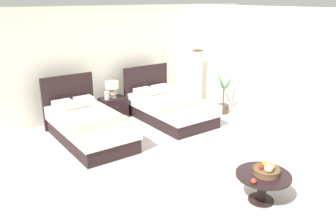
{
  "coord_description": "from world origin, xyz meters",
  "views": [
    {
      "loc": [
        -3.56,
        -4.17,
        2.75
      ],
      "look_at": [
        0.0,
        0.52,
        0.78
      ],
      "focal_mm": 36.35,
      "sensor_mm": 36.0,
      "label": 1
    }
  ],
  "objects_px": {
    "bed_near_corner": "(169,108)",
    "vase": "(107,95)",
    "coffee_table": "(263,181)",
    "floor_lamp_corner": "(197,77)",
    "table_lamp": "(112,87)",
    "potted_palm": "(223,103)",
    "nightstand": "(114,108)",
    "loose_apple": "(254,181)",
    "bed_near_window": "(88,126)",
    "fruit_bowl": "(267,170)"
  },
  "relations": [
    {
      "from": "vase",
      "to": "loose_apple",
      "type": "height_order",
      "value": "vase"
    },
    {
      "from": "vase",
      "to": "loose_apple",
      "type": "bearing_deg",
      "value": -92.1
    },
    {
      "from": "table_lamp",
      "to": "bed_near_corner",
      "type": "bearing_deg",
      "value": -42.86
    },
    {
      "from": "table_lamp",
      "to": "potted_palm",
      "type": "relative_size",
      "value": 0.4
    },
    {
      "from": "coffee_table",
      "to": "potted_palm",
      "type": "bearing_deg",
      "value": 52.1
    },
    {
      "from": "nightstand",
      "to": "floor_lamp_corner",
      "type": "xyz_separation_m",
      "value": [
        2.41,
        -0.25,
        0.47
      ]
    },
    {
      "from": "coffee_table",
      "to": "floor_lamp_corner",
      "type": "bearing_deg",
      "value": 59.22
    },
    {
      "from": "nightstand",
      "to": "loose_apple",
      "type": "height_order",
      "value": "same"
    },
    {
      "from": "bed_near_corner",
      "to": "table_lamp",
      "type": "xyz_separation_m",
      "value": [
        -0.97,
        0.9,
        0.46
      ]
    },
    {
      "from": "potted_palm",
      "to": "fruit_bowl",
      "type": "bearing_deg",
      "value": -127.43
    },
    {
      "from": "bed_near_window",
      "to": "bed_near_corner",
      "type": "distance_m",
      "value": 2.02
    },
    {
      "from": "nightstand",
      "to": "loose_apple",
      "type": "relative_size",
      "value": 7.94
    },
    {
      "from": "loose_apple",
      "to": "nightstand",
      "type": "bearing_deg",
      "value": 85.63
    },
    {
      "from": "bed_near_window",
      "to": "vase",
      "type": "relative_size",
      "value": 11.3
    },
    {
      "from": "loose_apple",
      "to": "floor_lamp_corner",
      "type": "bearing_deg",
      "value": 56.65
    },
    {
      "from": "nightstand",
      "to": "vase",
      "type": "relative_size",
      "value": 3.04
    },
    {
      "from": "bed_near_corner",
      "to": "loose_apple",
      "type": "xyz_separation_m",
      "value": [
        -1.31,
        -3.55,
        0.17
      ]
    },
    {
      "from": "table_lamp",
      "to": "loose_apple",
      "type": "bearing_deg",
      "value": -94.35
    },
    {
      "from": "vase",
      "to": "loose_apple",
      "type": "relative_size",
      "value": 2.62
    },
    {
      "from": "bed_near_window",
      "to": "nightstand",
      "type": "xyz_separation_m",
      "value": [
        1.05,
        0.89,
        -0.06
      ]
    },
    {
      "from": "bed_near_corner",
      "to": "floor_lamp_corner",
      "type": "distance_m",
      "value": 1.63
    },
    {
      "from": "vase",
      "to": "coffee_table",
      "type": "bearing_deg",
      "value": -88.04
    },
    {
      "from": "bed_near_corner",
      "to": "vase",
      "type": "xyz_separation_m",
      "value": [
        -1.15,
        0.84,
        0.31
      ]
    },
    {
      "from": "bed_near_window",
      "to": "loose_apple",
      "type": "xyz_separation_m",
      "value": [
        0.71,
        -3.54,
        0.15
      ]
    },
    {
      "from": "bed_near_window",
      "to": "nightstand",
      "type": "bearing_deg",
      "value": 40.36
    },
    {
      "from": "loose_apple",
      "to": "coffee_table",
      "type": "bearing_deg",
      "value": 14.54
    },
    {
      "from": "table_lamp",
      "to": "loose_apple",
      "type": "xyz_separation_m",
      "value": [
        -0.34,
        -4.45,
        -0.29
      ]
    },
    {
      "from": "floor_lamp_corner",
      "to": "bed_near_window",
      "type": "bearing_deg",
      "value": -169.5
    },
    {
      "from": "nightstand",
      "to": "fruit_bowl",
      "type": "height_order",
      "value": "fruit_bowl"
    },
    {
      "from": "coffee_table",
      "to": "potted_palm",
      "type": "height_order",
      "value": "potted_palm"
    },
    {
      "from": "coffee_table",
      "to": "loose_apple",
      "type": "distance_m",
      "value": 0.35
    },
    {
      "from": "loose_apple",
      "to": "floor_lamp_corner",
      "type": "distance_m",
      "value": 5.01
    },
    {
      "from": "bed_near_window",
      "to": "fruit_bowl",
      "type": "xyz_separation_m",
      "value": [
        1.03,
        -3.5,
        0.18
      ]
    },
    {
      "from": "loose_apple",
      "to": "bed_near_corner",
      "type": "bearing_deg",
      "value": 69.71
    },
    {
      "from": "bed_near_window",
      "to": "floor_lamp_corner",
      "type": "relative_size",
      "value": 1.54
    },
    {
      "from": "potted_palm",
      "to": "nightstand",
      "type": "bearing_deg",
      "value": 150.65
    },
    {
      "from": "bed_near_window",
      "to": "nightstand",
      "type": "relative_size",
      "value": 3.72
    },
    {
      "from": "floor_lamp_corner",
      "to": "potted_palm",
      "type": "height_order",
      "value": "floor_lamp_corner"
    },
    {
      "from": "bed_near_corner",
      "to": "loose_apple",
      "type": "relative_size",
      "value": 28.97
    },
    {
      "from": "nightstand",
      "to": "vase",
      "type": "height_order",
      "value": "vase"
    },
    {
      "from": "table_lamp",
      "to": "floor_lamp_corner",
      "type": "relative_size",
      "value": 0.27
    },
    {
      "from": "table_lamp",
      "to": "vase",
      "type": "bearing_deg",
      "value": -161.33
    },
    {
      "from": "loose_apple",
      "to": "potted_palm",
      "type": "xyz_separation_m",
      "value": [
        2.67,
        3.12,
        -0.22
      ]
    },
    {
      "from": "nightstand",
      "to": "loose_apple",
      "type": "distance_m",
      "value": 4.45
    },
    {
      "from": "fruit_bowl",
      "to": "loose_apple",
      "type": "relative_size",
      "value": 4.95
    },
    {
      "from": "loose_apple",
      "to": "fruit_bowl",
      "type": "bearing_deg",
      "value": 7.84
    },
    {
      "from": "bed_near_window",
      "to": "floor_lamp_corner",
      "type": "height_order",
      "value": "floor_lamp_corner"
    },
    {
      "from": "bed_near_window",
      "to": "loose_apple",
      "type": "height_order",
      "value": "bed_near_window"
    },
    {
      "from": "potted_palm",
      "to": "loose_apple",
      "type": "bearing_deg",
      "value": -130.61
    },
    {
      "from": "vase",
      "to": "floor_lamp_corner",
      "type": "height_order",
      "value": "floor_lamp_corner"
    }
  ]
}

